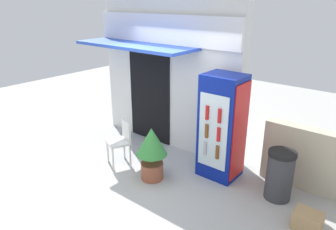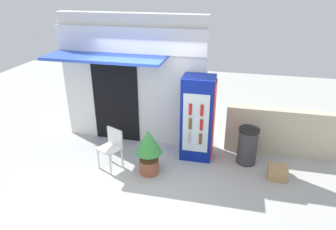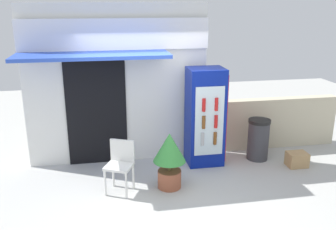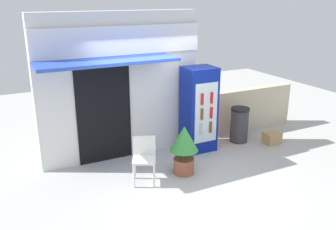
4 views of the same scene
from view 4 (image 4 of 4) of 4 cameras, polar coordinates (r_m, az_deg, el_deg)
The scene contains 8 objects.
ground at distance 6.97m, azimuth 1.39°, elevation -9.90°, with size 16.00×16.00×0.00m, color #B2B2AD.
storefront_building at distance 7.48m, azimuth -7.68°, elevation 4.84°, with size 3.41×1.12×3.01m.
drink_cooler at distance 7.91m, azimuth 4.93°, elevation 0.88°, with size 0.69×0.63×1.86m.
plastic_chair at distance 6.66m, azimuth -3.77°, elevation -6.40°, with size 0.54×0.53×0.86m.
potted_plant_near_shop at distance 6.92m, azimuth 2.54°, elevation -4.78°, with size 0.54×0.54×0.97m.
trash_bin at distance 8.65m, azimuth 11.14°, elevation -1.48°, with size 0.43×0.43×0.82m.
stone_boundary_wall at distance 9.47m, azimuth 12.62°, elevation 0.95°, with size 2.46×0.23×1.07m, color beige.
cardboard_box at distance 8.79m, azimuth 16.00°, elevation -3.47°, with size 0.37×0.29×0.27m, color tan.
Camera 4 is at (-2.89, -5.41, 3.30)m, focal length 38.79 mm.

